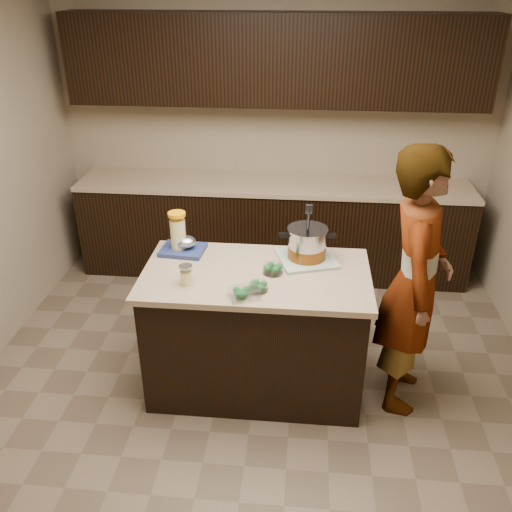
{
  "coord_description": "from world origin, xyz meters",
  "views": [
    {
      "loc": [
        0.29,
        -3.01,
        2.59
      ],
      "look_at": [
        0.0,
        0.0,
        1.02
      ],
      "focal_mm": 38.0,
      "sensor_mm": 36.0,
      "label": 1
    }
  ],
  "objects_px": {
    "lemonade_pitcher": "(178,234)",
    "stock_pot": "(307,245)",
    "person": "(415,283)",
    "island": "(256,330)"
  },
  "relations": [
    {
      "from": "island",
      "to": "person",
      "type": "relative_size",
      "value": 0.82
    },
    {
      "from": "stock_pot",
      "to": "person",
      "type": "relative_size",
      "value": 0.21
    },
    {
      "from": "island",
      "to": "stock_pot",
      "type": "bearing_deg",
      "value": 33.38
    },
    {
      "from": "stock_pot",
      "to": "person",
      "type": "bearing_deg",
      "value": -22.4
    },
    {
      "from": "island",
      "to": "stock_pot",
      "type": "distance_m",
      "value": 0.67
    },
    {
      "from": "lemonade_pitcher",
      "to": "person",
      "type": "xyz_separation_m",
      "value": [
        1.55,
        -0.26,
        -0.15
      ]
    },
    {
      "from": "lemonade_pitcher",
      "to": "person",
      "type": "height_order",
      "value": "person"
    },
    {
      "from": "lemonade_pitcher",
      "to": "stock_pot",
      "type": "bearing_deg",
      "value": -2.37
    },
    {
      "from": "person",
      "to": "island",
      "type": "bearing_deg",
      "value": 98.99
    },
    {
      "from": "stock_pot",
      "to": "lemonade_pitcher",
      "type": "relative_size",
      "value": 1.32
    }
  ]
}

